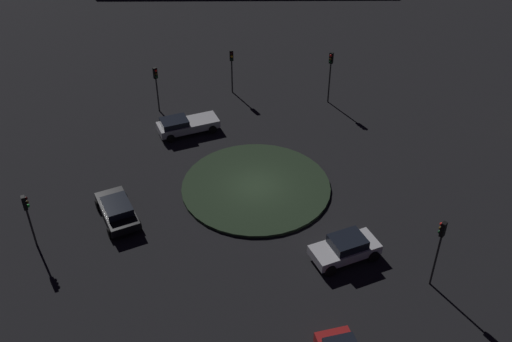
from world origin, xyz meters
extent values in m
plane|color=black|center=(0.00, 0.00, 0.00)|extent=(114.16, 114.16, 0.00)
cylinder|color=#263823|center=(0.00, 0.00, 0.10)|extent=(9.98, 9.98, 0.20)
cube|color=white|center=(2.83, -7.85, 0.63)|extent=(4.11, 2.18, 0.57)
cube|color=black|center=(2.97, -7.83, 1.19)|extent=(2.09, 1.77, 0.54)
cylinder|color=black|center=(1.50, -8.88, 0.35)|extent=(0.71, 0.29, 0.70)
cylinder|color=black|center=(1.32, -7.09, 0.35)|extent=(0.71, 0.29, 0.70)
cylinder|color=black|center=(4.33, -8.61, 0.35)|extent=(0.71, 0.29, 0.70)
cylinder|color=black|center=(4.15, -6.81, 0.35)|extent=(0.71, 0.29, 0.70)
cube|color=black|center=(-9.21, -0.28, 0.60)|extent=(2.36, 4.31, 0.55)
cube|color=black|center=(-9.18, -0.49, 1.13)|extent=(1.86, 2.29, 0.50)
cylinder|color=black|center=(-10.31, 1.05, 0.33)|extent=(0.31, 0.68, 0.65)
cylinder|color=black|center=(-8.53, 1.30, 0.33)|extent=(0.31, 0.68, 0.65)
cylinder|color=black|center=(-9.89, -1.87, 0.33)|extent=(0.31, 0.68, 0.65)
cylinder|color=black|center=(-8.11, -1.62, 0.33)|extent=(0.31, 0.68, 0.65)
cube|color=silver|center=(-2.74, 8.23, 0.61)|extent=(4.69, 2.06, 0.59)
cube|color=black|center=(-3.79, 8.16, 1.11)|extent=(2.07, 1.66, 0.41)
cylinder|color=black|center=(-1.16, 9.22, 0.32)|extent=(0.65, 0.27, 0.63)
cylinder|color=black|center=(-1.03, 7.49, 0.32)|extent=(0.65, 0.27, 0.63)
cylinder|color=black|center=(-4.44, 8.97, 0.32)|extent=(0.65, 0.27, 0.63)
cylinder|color=black|center=(-4.32, 7.25, 0.32)|extent=(0.65, 0.27, 0.63)
cylinder|color=#2D2D2D|center=(6.50, -11.20, 1.80)|extent=(0.12, 0.12, 3.60)
cube|color=black|center=(6.50, -11.20, 4.05)|extent=(0.37, 0.34, 0.90)
sphere|color=red|center=(6.42, -11.08, 4.32)|extent=(0.20, 0.20, 0.20)
sphere|color=#4C380F|center=(6.42, -11.08, 4.05)|extent=(0.20, 0.20, 0.20)
sphere|color=#0F3819|center=(6.42, -11.08, 3.78)|extent=(0.20, 0.20, 0.20)
cylinder|color=#2D2D2D|center=(2.18, 13.14, 1.47)|extent=(0.12, 0.12, 2.94)
cube|color=black|center=(2.18, 13.14, 3.39)|extent=(0.33, 0.27, 0.90)
sphere|color=#3F0C0C|center=(2.16, 13.00, 3.66)|extent=(0.20, 0.20, 0.20)
sphere|color=yellow|center=(2.16, 13.00, 3.39)|extent=(0.20, 0.20, 0.20)
sphere|color=#0F3819|center=(2.16, 13.00, 3.12)|extent=(0.20, 0.20, 0.20)
cylinder|color=#2D2D2D|center=(-14.17, -1.22, 1.41)|extent=(0.12, 0.12, 2.82)
cube|color=black|center=(-14.17, -1.22, 3.27)|extent=(0.24, 0.32, 0.90)
sphere|color=#3F0C0C|center=(-14.02, -1.21, 3.54)|extent=(0.20, 0.20, 0.20)
sphere|color=#4C380F|center=(-14.02, -1.21, 3.27)|extent=(0.20, 0.20, 0.20)
sphere|color=#1EE53F|center=(-14.02, -1.21, 3.00)|extent=(0.20, 0.20, 0.20)
cylinder|color=#2D2D2D|center=(-4.30, 12.00, 1.47)|extent=(0.12, 0.12, 2.95)
cube|color=black|center=(-4.30, 12.00, 3.40)|extent=(0.36, 0.31, 0.90)
sphere|color=red|center=(-4.25, 11.86, 3.67)|extent=(0.20, 0.20, 0.20)
sphere|color=#4C380F|center=(-4.25, 11.86, 3.40)|extent=(0.20, 0.20, 0.20)
sphere|color=#0F3819|center=(-4.25, 11.86, 3.13)|extent=(0.20, 0.20, 0.20)
cylinder|color=#2D2D2D|center=(9.22, 9.13, 1.75)|extent=(0.12, 0.12, 3.51)
cube|color=black|center=(9.22, 9.13, 3.96)|extent=(0.37, 0.37, 0.90)
sphere|color=red|center=(9.12, 9.02, 4.23)|extent=(0.20, 0.20, 0.20)
sphere|color=#4C380F|center=(9.12, 9.02, 3.96)|extent=(0.20, 0.20, 0.20)
sphere|color=#0F3819|center=(9.12, 9.02, 3.69)|extent=(0.20, 0.20, 0.20)
camera|label=1|loc=(-9.79, -30.01, 24.74)|focal=41.91mm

